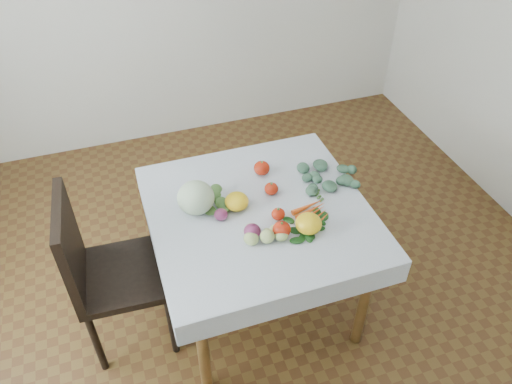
{
  "coord_description": "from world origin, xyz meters",
  "views": [
    {
      "loc": [
        -0.62,
        -1.8,
        2.52
      ],
      "look_at": [
        0.01,
        0.07,
        0.82
      ],
      "focal_mm": 35.0,
      "sensor_mm": 36.0,
      "label": 1
    }
  ],
  "objects_px": {
    "table": "(259,224)",
    "cabbage": "(196,198)",
    "carrot_bunch": "(311,215)",
    "chair": "(102,267)",
    "heirloom_back": "(237,201)"
  },
  "relations": [
    {
      "from": "cabbage",
      "to": "carrot_bunch",
      "type": "distance_m",
      "value": 0.6
    },
    {
      "from": "chair",
      "to": "cabbage",
      "type": "bearing_deg",
      "value": 7.77
    },
    {
      "from": "cabbage",
      "to": "carrot_bunch",
      "type": "relative_size",
      "value": 0.84
    },
    {
      "from": "table",
      "to": "cabbage",
      "type": "xyz_separation_m",
      "value": [
        -0.31,
        0.1,
        0.19
      ]
    },
    {
      "from": "table",
      "to": "chair",
      "type": "xyz_separation_m",
      "value": [
        -0.83,
        0.03,
        -0.07
      ]
    },
    {
      "from": "chair",
      "to": "cabbage",
      "type": "height_order",
      "value": "chair"
    },
    {
      "from": "table",
      "to": "carrot_bunch",
      "type": "distance_m",
      "value": 0.3
    },
    {
      "from": "carrot_bunch",
      "to": "chair",
      "type": "bearing_deg",
      "value": 171.32
    },
    {
      "from": "table",
      "to": "chair",
      "type": "relative_size",
      "value": 0.99
    },
    {
      "from": "cabbage",
      "to": "heirloom_back",
      "type": "height_order",
      "value": "cabbage"
    },
    {
      "from": "heirloom_back",
      "to": "chair",
      "type": "bearing_deg",
      "value": -178.12
    },
    {
      "from": "table",
      "to": "cabbage",
      "type": "height_order",
      "value": "cabbage"
    },
    {
      "from": "heirloom_back",
      "to": "carrot_bunch",
      "type": "bearing_deg",
      "value": -28.81
    },
    {
      "from": "table",
      "to": "chair",
      "type": "distance_m",
      "value": 0.84
    },
    {
      "from": "carrot_bunch",
      "to": "table",
      "type": "bearing_deg",
      "value": 150.81
    }
  ]
}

